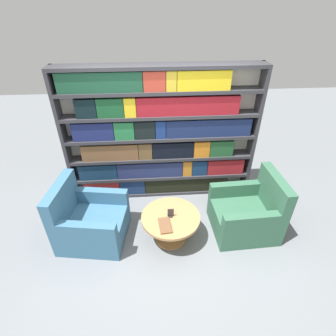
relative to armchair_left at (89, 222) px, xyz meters
name	(u,v)px	position (x,y,z in m)	size (l,w,h in m)	color
ground_plane	(167,247)	(1.09, -0.28, -0.30)	(14.00, 14.00, 0.00)	slate
bookshelf	(159,138)	(1.06, 1.00, 0.78)	(3.04, 0.30, 2.20)	silver
armchair_left	(89,222)	(0.00, 0.00, 0.00)	(1.00, 0.93, 0.92)	#386684
armchair_right	(248,213)	(2.30, -0.01, 0.00)	(0.92, 0.84, 0.92)	#336047
coffee_table	(171,223)	(1.15, -0.13, 0.02)	(0.81, 0.81, 0.44)	#AD7F4C
table_sign	(171,213)	(1.15, -0.13, 0.20)	(0.09, 0.06, 0.13)	black
stray_book	(165,225)	(1.06, -0.30, 0.16)	(0.18, 0.29, 0.02)	brown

